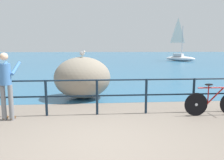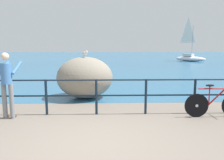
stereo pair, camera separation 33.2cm
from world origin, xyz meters
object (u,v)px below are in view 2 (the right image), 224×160
at_px(person_at_railing, 7,82).
at_px(seagull, 85,53).
at_px(sailboat, 190,56).
at_px(breakwater_boulder_main, 85,77).
at_px(bicycle, 215,103).

height_order(person_at_railing, seagull, seagull).
xyz_separation_m(person_at_railing, sailboat, (14.46, 24.53, -0.28)).
bearing_deg(breakwater_boulder_main, bicycle, -33.04).
height_order(seagull, sailboat, sailboat).
distance_m(breakwater_boulder_main, sailboat, 25.47).
xyz_separation_m(bicycle, sailboat, (8.80, 24.61, 0.32)).
distance_m(seagull, sailboat, 25.55).
bearing_deg(sailboat, breakwater_boulder_main, -71.09).
relative_size(bicycle, person_at_railing, 0.96).
relative_size(bicycle, seagull, 5.69).
xyz_separation_m(bicycle, person_at_railing, (-5.66, 0.07, 0.60)).
bearing_deg(seagull, sailboat, 109.02).
bearing_deg(seagull, breakwater_boulder_main, 151.53).
bearing_deg(seagull, person_at_railing, -80.10).
bearing_deg(person_at_railing, bicycle, -85.33).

